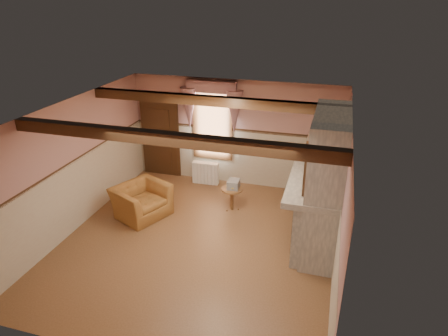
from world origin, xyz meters
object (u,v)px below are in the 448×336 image
(radiator, at_px, (206,173))
(bowl, at_px, (317,177))
(side_table, at_px, (232,199))
(armchair, at_px, (142,201))
(oil_lamp, at_px, (318,167))
(mantel_clock, at_px, (319,161))

(radiator, relative_size, bowl, 1.94)
(bowl, bearing_deg, side_table, 157.34)
(armchair, distance_m, oil_lamp, 4.04)
(side_table, relative_size, bowl, 1.52)
(radiator, bearing_deg, side_table, -49.87)
(armchair, bearing_deg, bowl, -65.02)
(mantel_clock, bearing_deg, bowl, -90.00)
(side_table, relative_size, oil_lamp, 1.96)
(mantel_clock, bearing_deg, side_table, 176.30)
(armchair, relative_size, mantel_clock, 4.77)
(radiator, relative_size, oil_lamp, 2.50)
(side_table, height_order, oil_lamp, oil_lamp)
(armchair, xyz_separation_m, side_table, (1.93, 0.84, -0.10))
(armchair, xyz_separation_m, radiator, (0.88, 2.01, -0.07))
(side_table, distance_m, oil_lamp, 2.37)
(mantel_clock, relative_size, oil_lamp, 0.86)
(mantel_clock, bearing_deg, radiator, 156.46)
(side_table, bearing_deg, mantel_clock, -3.70)
(bowl, bearing_deg, oil_lamp, 90.00)
(bowl, distance_m, mantel_clock, 0.68)
(mantel_clock, bearing_deg, oil_lamp, -90.00)
(oil_lamp, bearing_deg, bowl, -90.00)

